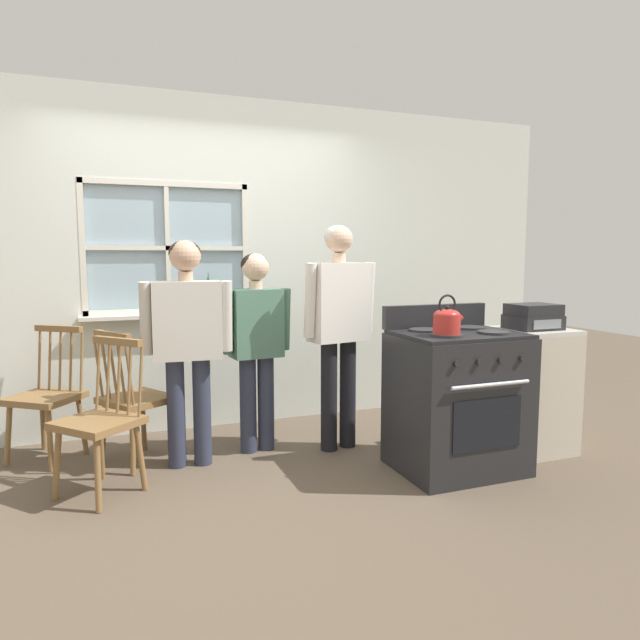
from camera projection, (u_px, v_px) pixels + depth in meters
The scene contains 13 objects.
ground_plane at pixel (253, 487), 3.52m from camera, with size 16.00×16.00×0.00m, color brown.
wall_back at pixel (210, 266), 4.68m from camera, with size 6.40×0.16×2.70m.
chair_by_window at pixel (134, 400), 3.89m from camera, with size 0.56×0.57×0.93m.
chair_near_wall at pixel (47, 398), 3.96m from camera, with size 0.58×0.57×0.93m.
chair_center_cluster at pixel (101, 422), 3.38m from camera, with size 0.58×0.58×0.93m.
person_elderly_left at pixel (187, 330), 3.79m from camera, with size 0.60×0.24×1.52m.
person_teen_center at pixel (256, 334), 4.10m from camera, with size 0.52×0.24×1.44m.
person_adult_right at pixel (339, 315), 4.13m from camera, with size 0.59×0.29×1.64m.
stove at pixel (457, 400), 3.78m from camera, with size 0.80×0.68×1.08m.
kettle at pixel (447, 320), 3.53m from camera, with size 0.21×0.17×0.25m.
potted_plant at pixel (208, 300), 4.61m from camera, with size 0.14×0.13×0.34m.
side_counter at pixel (528, 390), 4.15m from camera, with size 0.55×0.50×0.90m.
stereo at pixel (533, 317), 4.07m from camera, with size 0.34×0.29×0.18m.
Camera 1 is at (-0.82, -3.31, 1.42)m, focal length 32.00 mm.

